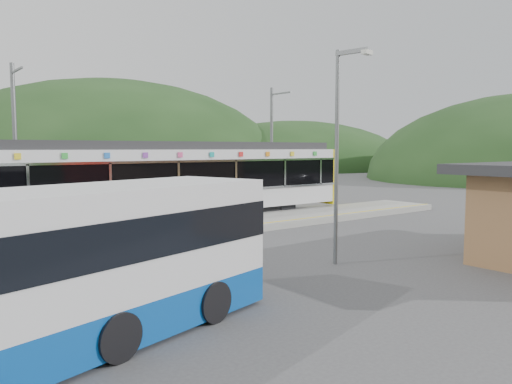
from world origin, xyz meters
TOP-DOWN VIEW (x-y plane):
  - ground at (0.00, 0.00)m, footprint 120.00×120.00m
  - hills at (6.19, 5.29)m, footprint 146.00×149.00m
  - platform at (0.00, 3.30)m, footprint 26.00×3.20m
  - yellow_line at (0.00, 2.00)m, footprint 26.00×0.10m
  - train at (-1.99, 6.00)m, footprint 20.44×3.01m
  - catenary_mast_west at (-7.00, 8.56)m, footprint 0.18×1.80m
  - catenary_mast_east at (7.00, 8.56)m, footprint 0.18×1.80m
  - bus at (-10.29, -5.99)m, footprint 10.45×4.95m
  - lamp_post at (-1.01, -4.25)m, footprint 0.38×1.12m

SIDE VIEW (x-z plane):
  - ground at x=0.00m, z-range 0.00..0.00m
  - hills at x=6.19m, z-range -13.00..13.00m
  - platform at x=0.00m, z-range 0.00..0.30m
  - yellow_line at x=0.00m, z-range 0.30..0.31m
  - bus at x=-10.29m, z-range -0.05..2.73m
  - train at x=-1.99m, z-range 0.19..3.93m
  - catenary_mast_west at x=-7.00m, z-range 0.15..7.15m
  - catenary_mast_east at x=7.00m, z-range 0.15..7.15m
  - lamp_post at x=-1.01m, z-range 0.60..6.89m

